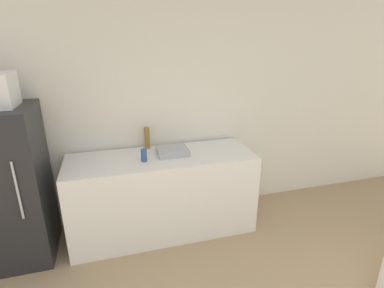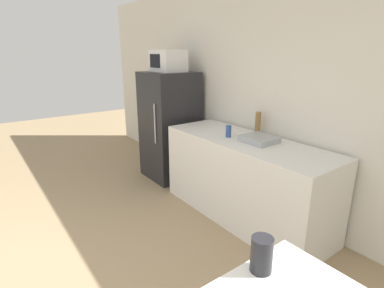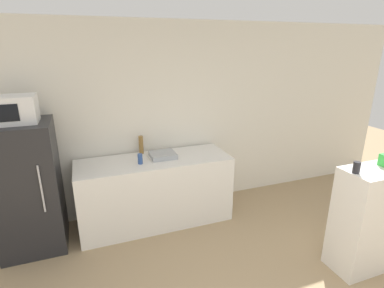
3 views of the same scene
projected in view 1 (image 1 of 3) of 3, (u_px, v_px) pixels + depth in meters
The scene contains 6 objects.
wall_back at pixel (165, 108), 3.39m from camera, with size 8.00×0.06×2.60m, color silver.
refrigerator at pixel (7, 187), 2.77m from camera, with size 0.67×0.68×1.51m.
counter at pixel (163, 194), 3.28m from camera, with size 1.96×0.69×0.89m, color silver.
sink_basin at pixel (172, 151), 3.18m from camera, with size 0.32×0.30×0.06m, color #9EA3A8.
bottle_tall at pixel (147, 138), 3.31m from camera, with size 0.06×0.06×0.24m, color olive.
bottle_short at pixel (144, 155), 2.98m from camera, with size 0.06×0.06×0.13m, color #2D4C8C.
Camera 1 is at (-0.63, -0.25, 2.08)m, focal length 28.00 mm.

